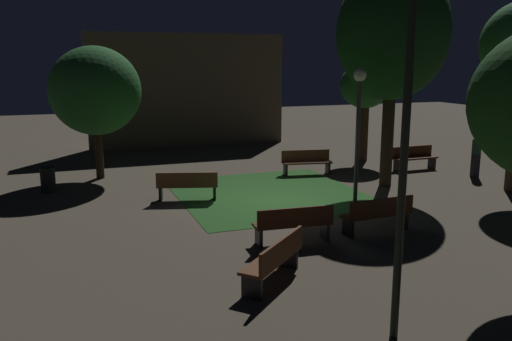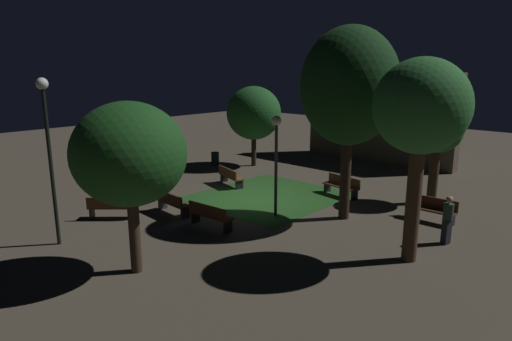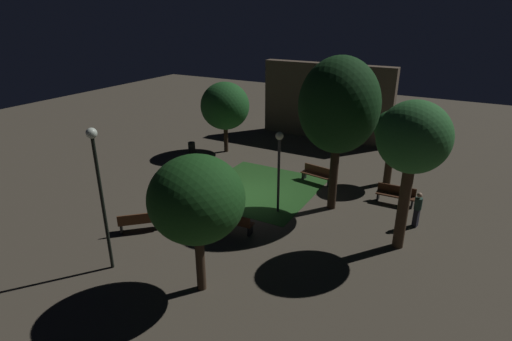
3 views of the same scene
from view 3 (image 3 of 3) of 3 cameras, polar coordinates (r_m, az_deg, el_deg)
ground_plane at (r=20.66m, az=-0.67°, el=-3.37°), size 60.00×60.00×0.00m
grass_lawn at (r=21.27m, az=0.53°, el=-2.58°), size 5.65×6.15×0.01m
bench_path_side at (r=18.33m, az=-9.31°, el=-5.47°), size 1.83×0.60×0.88m
bench_lawn_edge at (r=17.18m, az=-3.39°, el=-7.19°), size 1.83×0.61×0.88m
bench_corner at (r=17.86m, az=-16.08°, el=-6.89°), size 1.64×1.58×0.88m
bench_front_left at (r=20.67m, az=19.18°, el=-3.19°), size 1.81×0.51×0.88m
bench_near_trees at (r=22.41m, az=-5.14°, el=-0.03°), size 1.86×0.97×0.88m
bench_by_lamp at (r=22.14m, az=8.71°, el=-0.49°), size 1.86×0.78×0.88m
tree_back_left at (r=17.98m, az=11.66°, el=8.92°), size 3.54×3.54×7.06m
tree_tall_center at (r=15.56m, az=21.40°, el=4.11°), size 2.65×2.65×5.89m
tree_right_canopy at (r=26.08m, az=-4.41°, el=9.09°), size 3.11×3.11×4.59m
tree_back_right at (r=22.06m, az=18.88°, el=5.47°), size 2.03×2.03×4.05m
tree_lawn_side at (r=12.62m, az=-8.41°, el=-4.10°), size 3.05×3.05×4.76m
lamp_post_path_center at (r=17.92m, az=3.27°, el=1.85°), size 0.36×0.36×3.87m
lamp_post_plaza_east at (r=14.48m, az=-21.37°, el=-1.13°), size 0.36×0.36×5.31m
trash_bin at (r=26.57m, az=-9.08°, el=3.14°), size 0.45×0.45×0.79m
pedestrian at (r=18.69m, az=21.88°, el=-5.05°), size 0.32×0.32×1.61m
building_wall_backdrop at (r=29.52m, az=9.90°, el=9.58°), size 9.41×0.80×5.35m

